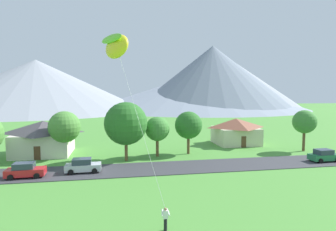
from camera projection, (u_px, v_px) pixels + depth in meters
road_strip at (158, 168)px, 36.46m from camera, size 160.00×6.43×0.08m
mountain_central_ridge at (197, 91)px, 165.78m from camera, size 121.78×121.78×19.75m
mountain_far_east_ridge at (213, 78)px, 153.77m from camera, size 87.19×87.19×34.13m
mountain_east_ridge at (36, 85)px, 143.25m from camera, size 109.87×109.87×25.61m
mountain_west_ridge at (222, 81)px, 163.38m from camera, size 89.33×89.33×31.14m
house_leftmost at (236, 131)px, 53.21m from camera, size 8.10×7.36×4.83m
house_left_center at (44, 137)px, 44.58m from camera, size 8.91×8.47×5.27m
tree_near_left at (126, 124)px, 40.17m from camera, size 6.09×6.09×8.37m
tree_left_of_center at (305, 122)px, 46.74m from camera, size 3.82×3.82×6.80m
tree_right_of_center at (188, 125)px, 44.71m from camera, size 4.30×4.30×6.71m
tree_near_right at (157, 129)px, 43.00m from camera, size 3.69×3.69×6.05m
tree_far_right at (64, 127)px, 41.77m from camera, size 4.63×4.63×6.97m
parked_car_silver_west_end at (83, 166)px, 34.52m from camera, size 4.23×2.13×1.68m
parked_car_green_mid_west at (324, 156)px, 39.95m from camera, size 4.26×2.20×1.68m
parked_car_red_mid_east at (25, 170)px, 32.50m from camera, size 4.26×2.20×1.68m
kite_flyer_with_kite at (117, 48)px, 23.81m from camera, size 4.95×7.54×14.69m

